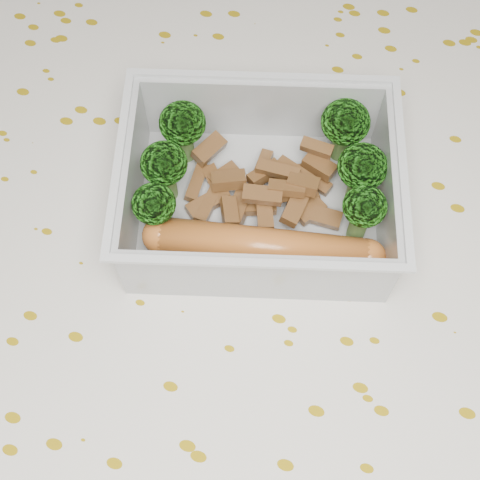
# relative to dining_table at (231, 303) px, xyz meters

# --- Properties ---
(ground_plane) EXTENTS (4.00, 4.00, 0.00)m
(ground_plane) POSITION_rel_dining_table_xyz_m (0.00, 0.00, -0.67)
(ground_plane) COLOR olive
(ground_plane) RESTS_ON ground
(dining_table) EXTENTS (1.40, 0.90, 0.75)m
(dining_table) POSITION_rel_dining_table_xyz_m (0.00, 0.00, 0.00)
(dining_table) COLOR brown
(dining_table) RESTS_ON ground
(tablecloth) EXTENTS (1.46, 0.96, 0.19)m
(tablecloth) POSITION_rel_dining_table_xyz_m (0.00, 0.00, 0.05)
(tablecloth) COLOR white
(tablecloth) RESTS_ON dining_table
(lunch_container) EXTENTS (0.20, 0.17, 0.06)m
(lunch_container) POSITION_rel_dining_table_xyz_m (0.01, 0.04, 0.11)
(lunch_container) COLOR silver
(lunch_container) RESTS_ON tablecloth
(broccoli_florets) EXTENTS (0.16, 0.12, 0.05)m
(broccoli_florets) POSITION_rel_dining_table_xyz_m (0.01, 0.05, 0.13)
(broccoli_florets) COLOR #608C3F
(broccoli_florets) RESTS_ON lunch_container
(meat_pile) EXTENTS (0.11, 0.07, 0.03)m
(meat_pile) POSITION_rel_dining_table_xyz_m (0.01, 0.05, 0.11)
(meat_pile) COLOR brown
(meat_pile) RESTS_ON lunch_container
(sausage) EXTENTS (0.15, 0.05, 0.02)m
(sausage) POSITION_rel_dining_table_xyz_m (0.02, 0.00, 0.11)
(sausage) COLOR #B76226
(sausage) RESTS_ON lunch_container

